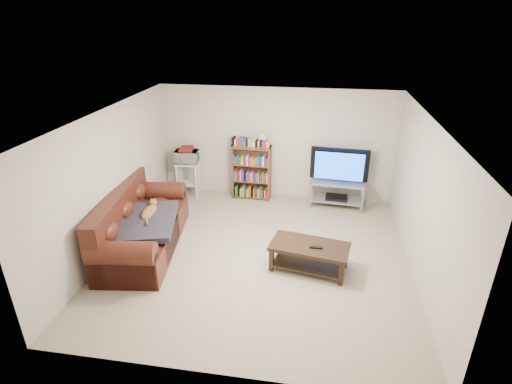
% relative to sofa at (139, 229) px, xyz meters
% --- Properties ---
extents(floor, '(5.00, 5.00, 0.00)m').
position_rel_sofa_xyz_m(floor, '(2.09, 0.06, -0.36)').
color(floor, tan).
rests_on(floor, ground).
extents(ceiling, '(5.00, 5.00, 0.00)m').
position_rel_sofa_xyz_m(ceiling, '(2.09, 0.06, 2.04)').
color(ceiling, white).
rests_on(ceiling, ground).
extents(wall_back, '(5.00, 0.00, 5.00)m').
position_rel_sofa_xyz_m(wall_back, '(2.09, 2.56, 0.84)').
color(wall_back, beige).
rests_on(wall_back, ground).
extents(wall_front, '(5.00, 0.00, 5.00)m').
position_rel_sofa_xyz_m(wall_front, '(2.09, -2.44, 0.84)').
color(wall_front, beige).
rests_on(wall_front, ground).
extents(wall_left, '(0.00, 5.00, 5.00)m').
position_rel_sofa_xyz_m(wall_left, '(-0.41, 0.06, 0.84)').
color(wall_left, beige).
rests_on(wall_left, ground).
extents(wall_right, '(0.00, 5.00, 5.00)m').
position_rel_sofa_xyz_m(wall_right, '(4.59, 0.06, 0.84)').
color(wall_right, beige).
rests_on(wall_right, ground).
extents(sofa, '(1.37, 2.57, 1.04)m').
position_rel_sofa_xyz_m(sofa, '(0.00, 0.00, 0.00)').
color(sofa, '#471B12').
rests_on(sofa, floor).
extents(blanket, '(1.19, 1.40, 0.20)m').
position_rel_sofa_xyz_m(blanket, '(0.22, -0.14, 0.24)').
color(blanket, '#2C2832').
rests_on(blanket, sofa).
extents(cat, '(0.35, 0.70, 0.20)m').
position_rel_sofa_xyz_m(cat, '(0.19, 0.08, 0.30)').
color(cat, olive).
rests_on(cat, sofa).
extents(coffee_table, '(1.31, 0.82, 0.44)m').
position_rel_sofa_xyz_m(coffee_table, '(2.95, -0.19, -0.05)').
color(coffee_table, black).
rests_on(coffee_table, floor).
extents(remote, '(0.20, 0.06, 0.02)m').
position_rel_sofa_xyz_m(remote, '(3.05, -0.27, 0.10)').
color(remote, black).
rests_on(remote, coffee_table).
extents(tv_stand, '(1.15, 0.58, 0.56)m').
position_rel_sofa_xyz_m(tv_stand, '(3.44, 2.21, 0.02)').
color(tv_stand, '#999EA3').
rests_on(tv_stand, floor).
extents(television, '(1.21, 0.25, 0.69)m').
position_rel_sofa_xyz_m(television, '(3.44, 2.21, 0.55)').
color(television, black).
rests_on(television, tv_stand).
extents(dvd_player, '(0.47, 0.34, 0.06)m').
position_rel_sofa_xyz_m(dvd_player, '(3.44, 2.21, -0.17)').
color(dvd_player, black).
rests_on(dvd_player, tv_stand).
extents(bookshelf, '(0.85, 0.30, 1.22)m').
position_rel_sofa_xyz_m(bookshelf, '(1.58, 2.32, 0.27)').
color(bookshelf, brown).
rests_on(bookshelf, floor).
extents(shelf_clutter, '(0.62, 0.20, 0.28)m').
position_rel_sofa_xyz_m(shelf_clutter, '(1.68, 2.33, 0.97)').
color(shelf_clutter, silver).
rests_on(shelf_clutter, bookshelf).
extents(microwave_stand, '(0.53, 0.40, 0.79)m').
position_rel_sofa_xyz_m(microwave_stand, '(0.18, 2.20, 0.15)').
color(microwave_stand, silver).
rests_on(microwave_stand, floor).
extents(microwave, '(0.52, 0.37, 0.27)m').
position_rel_sofa_xyz_m(microwave, '(0.18, 2.20, 0.57)').
color(microwave, silver).
rests_on(microwave, microwave_stand).
extents(game_boxes, '(0.31, 0.28, 0.05)m').
position_rel_sofa_xyz_m(game_boxes, '(0.18, 2.20, 0.73)').
color(game_boxes, maroon).
rests_on(game_boxes, microwave).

